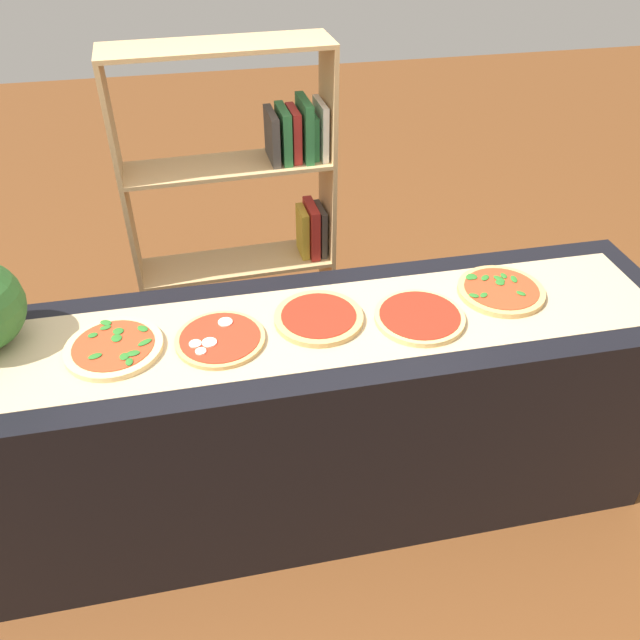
{
  "coord_description": "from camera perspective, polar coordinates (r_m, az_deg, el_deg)",
  "views": [
    {
      "loc": [
        -0.34,
        -1.65,
        2.2
      ],
      "look_at": [
        0.0,
        0.0,
        0.91
      ],
      "focal_mm": 36.03,
      "sensor_mm": 36.0,
      "label": 1
    }
  ],
  "objects": [
    {
      "name": "pizza_plain_2",
      "position": [
        2.15,
        -0.12,
        0.22
      ],
      "size": [
        0.3,
        0.3,
        0.02
      ],
      "color": "tan",
      "rests_on": "parchment_paper"
    },
    {
      "name": "pizza_mozzarella_1",
      "position": [
        2.09,
        -8.88,
        -1.67
      ],
      "size": [
        0.29,
        0.29,
        0.02
      ],
      "color": "tan",
      "rests_on": "parchment_paper"
    },
    {
      "name": "pizza_spinach_4",
      "position": [
        2.36,
        15.75,
        2.54
      ],
      "size": [
        0.31,
        0.31,
        0.03
      ],
      "color": "tan",
      "rests_on": "parchment_paper"
    },
    {
      "name": "parchment_paper",
      "position": [
        2.14,
        0.0,
        -0.4
      ],
      "size": [
        2.33,
        0.44,
        0.0
      ],
      "primitive_type": "cube",
      "color": "tan",
      "rests_on": "counter"
    },
    {
      "name": "ground_plane",
      "position": [
        2.77,
        0.0,
        -15.08
      ],
      "size": [
        12.0,
        12.0,
        0.0
      ],
      "primitive_type": "plane",
      "color": "brown"
    },
    {
      "name": "pizza_plain_3",
      "position": [
        2.17,
        8.83,
        0.26
      ],
      "size": [
        0.3,
        0.3,
        0.02
      ],
      "color": "#DBB26B",
      "rests_on": "parchment_paper"
    },
    {
      "name": "counter",
      "position": [
        2.43,
        0.0,
        -8.7
      ],
      "size": [
        2.5,
        0.63,
        0.89
      ],
      "primitive_type": "cube",
      "color": "black",
      "rests_on": "ground_plane"
    },
    {
      "name": "pizza_spinach_0",
      "position": [
        2.13,
        -17.82,
        -2.3
      ],
      "size": [
        0.31,
        0.31,
        0.03
      ],
      "color": "#E5C17F",
      "rests_on": "parchment_paper"
    },
    {
      "name": "bookshelf",
      "position": [
        3.09,
        -5.32,
        8.48
      ],
      "size": [
        0.95,
        0.31,
        1.53
      ],
      "color": "tan",
      "rests_on": "ground_plane"
    }
  ]
}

